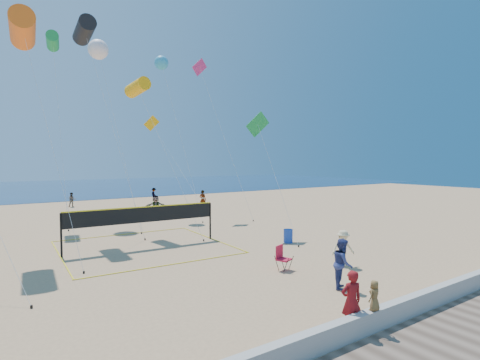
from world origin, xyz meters
TOP-DOWN VIEW (x-y plane):
  - ground at (0.00, 0.00)m, footprint 120.00×120.00m
  - ocean at (0.00, 62.00)m, footprint 140.00×50.00m
  - seawall at (0.00, -3.00)m, footprint 32.00×0.30m
  - woman at (-0.55, -2.70)m, footprint 0.72×0.58m
  - toddler at (-0.03, -3.06)m, footprint 0.44×0.31m
  - bystander_a at (2.04, -0.19)m, footprint 1.13×1.11m
  - bystander_b at (4.36, 1.76)m, footprint 1.19×0.97m
  - far_person_1 at (2.76, 19.92)m, footprint 1.78×1.13m
  - far_person_2 at (8.45, 22.36)m, footprint 0.74×0.81m
  - far_person_3 at (-1.63, 31.35)m, footprint 0.77×0.63m
  - far_person_4 at (7.42, 32.36)m, footprint 0.57×0.98m
  - camp_chair at (1.70, 2.82)m, footprint 0.72×0.83m
  - trash_barrel at (5.47, 6.68)m, footprint 0.59×0.59m
  - volleyball_net at (-1.74, 10.26)m, footprint 8.60×8.45m
  - kite_0 at (-6.98, 12.80)m, footprint 2.27×7.26m
  - kite_1 at (-3.35, 15.99)m, footprint 2.89×5.35m
  - kite_2 at (-0.29, 15.10)m, footprint 2.60×6.51m
  - kite_4 at (5.65, 9.66)m, footprint 1.69×4.51m
  - kite_5 at (6.69, 18.94)m, footprint 2.56×5.61m
  - kite_6 at (-1.25, 21.26)m, footprint 1.63×8.21m
  - kite_7 at (3.99, 21.39)m, footprint 1.45×6.69m
  - kite_8 at (-4.38, 21.65)m, footprint 1.17×5.21m
  - kite_9 at (5.86, 27.94)m, footprint 2.60×8.85m

SIDE VIEW (x-z plane):
  - ground at x=0.00m, z-range 0.00..0.00m
  - ocean at x=0.00m, z-range 0.00..0.03m
  - seawall at x=0.00m, z-range 0.00..0.60m
  - trash_barrel at x=5.47m, z-range 0.00..0.77m
  - camp_chair at x=1.70m, z-range 0.01..1.18m
  - far_person_3 at x=-1.63m, z-range 0.00..1.46m
  - far_person_4 at x=7.42m, z-range 0.00..1.50m
  - bystander_b at x=4.36m, z-range 0.00..1.61m
  - woman at x=-0.55m, z-range 0.00..1.71m
  - far_person_1 at x=2.76m, z-range 0.00..1.83m
  - bystander_a at x=2.04m, z-range 0.00..1.84m
  - far_person_2 at x=8.45m, z-range 0.00..1.86m
  - toddler at x=-0.03m, z-range 0.60..1.43m
  - volleyball_net at x=-1.74m, z-range 0.40..2.62m
  - kite_4 at x=5.65m, z-range 2.74..10.57m
  - kite_9 at x=5.86m, z-range 3.36..12.77m
  - kite_2 at x=-0.29m, z-range 4.45..14.54m
  - kite_0 at x=-6.98m, z-range 5.28..17.41m
  - kite_5 at x=6.69m, z-range 5.03..18.45m
  - kite_1 at x=-3.35m, z-range 6.08..19.63m
  - kite_7 at x=3.99m, z-range 6.22..19.89m
  - kite_6 at x=-1.25m, z-range 6.26..20.32m
  - kite_8 at x=-4.38m, z-range 6.44..20.48m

